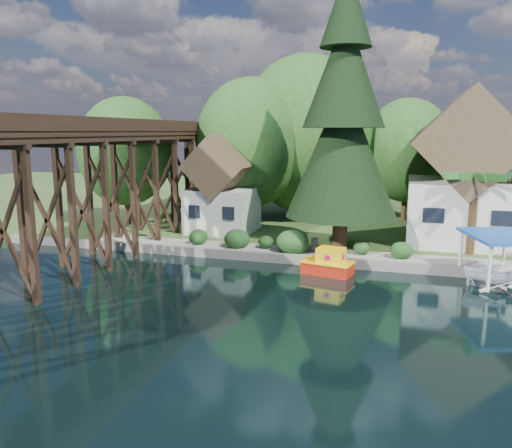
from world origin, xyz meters
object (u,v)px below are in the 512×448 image
object	(u,v)px
conifer	(343,118)
tugboat	(328,264)
palm_tree	(475,178)
trestle_bridge	(99,180)
boat_canopy	(497,264)
house_left	(463,178)
shed	(223,190)

from	to	relation	value
conifer	tugboat	world-z (taller)	conifer
palm_tree	trestle_bridge	bearing A→B (deg)	-163.73
boat_canopy	house_left	bearing A→B (deg)	96.73
conifer	boat_canopy	distance (m)	13.08
shed	tugboat	size ratio (longest dim) A/B	2.40
conifer	boat_canopy	xyz separation A→B (m)	(9.25, -4.45, -8.11)
conifer	palm_tree	xyz separation A→B (m)	(8.45, 0.88, -3.85)
trestle_bridge	palm_tree	size ratio (longest dim) A/B	7.70
house_left	tugboat	xyz separation A→B (m)	(-8.19, -9.72, -4.49)
shed	boat_canopy	distance (m)	20.81
conifer	palm_tree	size ratio (longest dim) A/B	3.21
palm_tree	boat_canopy	xyz separation A→B (m)	(0.80, -5.33, -4.26)
conifer	trestle_bridge	bearing A→B (deg)	-158.26
palm_tree	tugboat	distance (m)	11.32
conifer	boat_canopy	size ratio (longest dim) A/B	3.55
house_left	conifer	size ratio (longest dim) A/B	0.60
shed	boat_canopy	size ratio (longest dim) A/B	1.51
trestle_bridge	palm_tree	bearing A→B (deg)	16.27
boat_canopy	palm_tree	bearing A→B (deg)	98.54
shed	conifer	world-z (taller)	conifer
house_left	boat_canopy	xyz separation A→B (m)	(1.10, -9.35, -3.89)
shed	palm_tree	distance (m)	18.55
tugboat	palm_tree	bearing A→B (deg)	33.83
conifer	shed	bearing A→B (deg)	160.94
trestle_bridge	shed	xyz separation A→B (m)	(5.00, 9.33, -1.52)
trestle_bridge	shed	bearing A→B (deg)	61.81
tugboat	trestle_bridge	bearing A→B (deg)	-175.71
house_left	shed	world-z (taller)	house_left
palm_tree	boat_canopy	world-z (taller)	palm_tree
shed	house_left	bearing A→B (deg)	4.77
tugboat	house_left	bearing A→B (deg)	49.88
boat_canopy	conifer	bearing A→B (deg)	154.31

